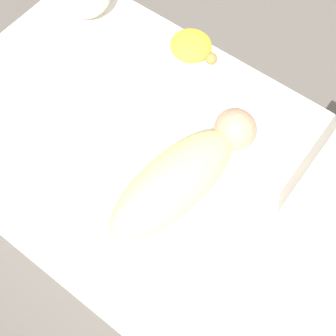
% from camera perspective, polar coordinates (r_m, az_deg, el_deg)
% --- Properties ---
extents(ground_plane, '(12.00, 12.00, 0.00)m').
position_cam_1_polar(ground_plane, '(1.48, -0.53, -1.55)').
color(ground_plane, '#514C47').
extents(bed_mattress, '(1.46, 0.88, 0.14)m').
position_cam_1_polar(bed_mattress, '(1.41, -0.56, -0.26)').
color(bed_mattress, white).
rests_on(bed_mattress, ground_plane).
extents(burp_cloth, '(0.16, 0.19, 0.02)m').
position_cam_1_polar(burp_cloth, '(1.36, 9.14, 1.34)').
color(burp_cloth, white).
rests_on(burp_cloth, bed_mattress).
extents(swaddled_baby, '(0.23, 0.53, 0.14)m').
position_cam_1_polar(swaddled_baby, '(1.25, 1.91, -0.79)').
color(swaddled_baby, '#EFDB7F').
rests_on(swaddled_baby, bed_mattress).
extents(turtle_plush, '(0.17, 0.13, 0.06)m').
position_cam_1_polar(turtle_plush, '(1.56, 2.93, 14.63)').
color(turtle_plush, yellow).
rests_on(turtle_plush, bed_mattress).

